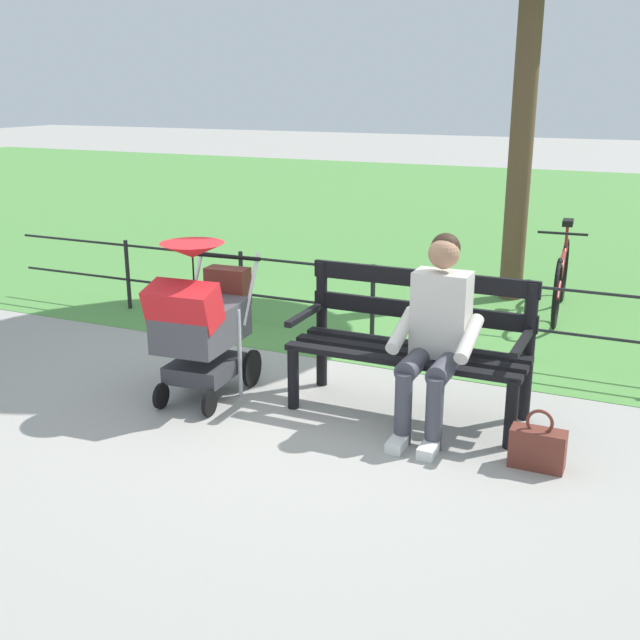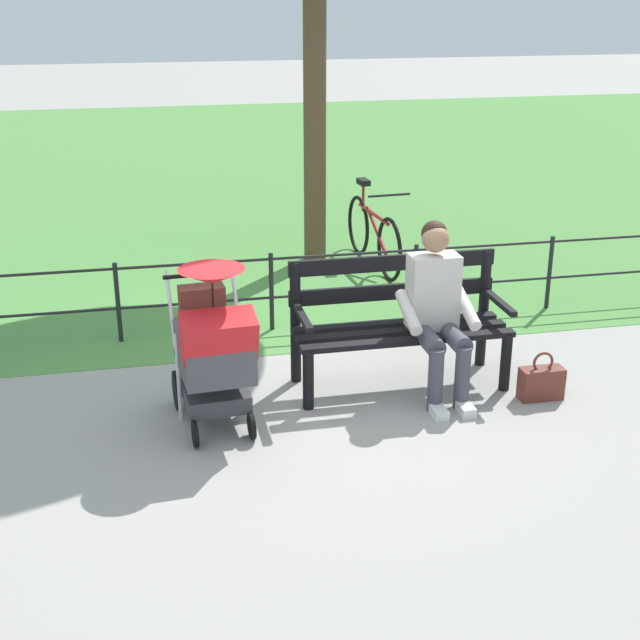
# 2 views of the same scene
# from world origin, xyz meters

# --- Properties ---
(ground_plane) EXTENTS (60.00, 60.00, 0.00)m
(ground_plane) POSITION_xyz_m (0.00, 0.00, 0.00)
(ground_plane) COLOR #9E9B93
(grass_lawn) EXTENTS (40.00, 16.00, 0.01)m
(grass_lawn) POSITION_xyz_m (0.00, -8.80, 0.00)
(grass_lawn) COLOR #518E42
(grass_lawn) RESTS_ON ground
(park_bench) EXTENTS (1.60, 0.60, 0.96)m
(park_bench) POSITION_xyz_m (-0.76, -0.12, 0.53)
(park_bench) COLOR black
(park_bench) RESTS_ON ground
(person_on_bench) EXTENTS (0.53, 0.74, 1.28)m
(person_on_bench) POSITION_xyz_m (-0.98, 0.11, 0.68)
(person_on_bench) COLOR #42424C
(person_on_bench) RESTS_ON ground
(stroller) EXTENTS (0.56, 0.92, 1.15)m
(stroller) POSITION_xyz_m (0.66, 0.30, 0.59)
(stroller) COLOR black
(stroller) RESTS_ON ground
(handbag) EXTENTS (0.32, 0.14, 0.37)m
(handbag) POSITION_xyz_m (-1.71, 0.40, 0.13)
(handbag) COLOR brown
(handbag) RESTS_ON ground
(park_fence) EXTENTS (7.85, 0.04, 0.70)m
(park_fence) POSITION_xyz_m (-0.28, -1.37, 0.42)
(park_fence) COLOR black
(park_fence) RESTS_ON ground
(bicycle) EXTENTS (0.44, 1.66, 0.89)m
(bicycle) POSITION_xyz_m (-1.36, -2.99, 0.36)
(bicycle) COLOR black
(bicycle) RESTS_ON ground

